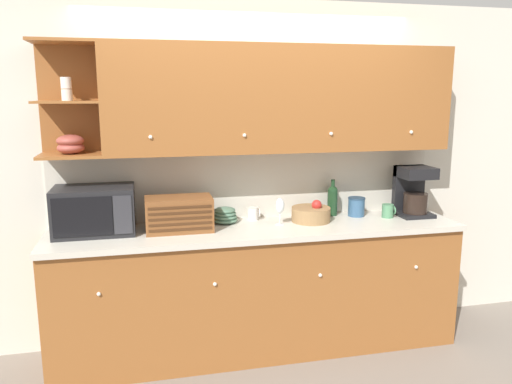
{
  "coord_description": "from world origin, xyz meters",
  "views": [
    {
      "loc": [
        -0.81,
        -3.73,
        1.92
      ],
      "look_at": [
        0.0,
        -0.21,
        1.2
      ],
      "focal_mm": 35.0,
      "sensor_mm": 36.0,
      "label": 1
    }
  ],
  "objects_px": {
    "wine_glass": "(280,207)",
    "storage_canister": "(356,207)",
    "mug": "(253,214)",
    "fruit_basket": "(311,214)",
    "microwave": "(94,210)",
    "coffee_maker": "(413,191)",
    "bread_box": "(179,214)",
    "mug_blue_second": "(388,211)",
    "wine_bottle": "(332,199)",
    "bowl_stack_on_counter": "(225,215)"
  },
  "relations": [
    {
      "from": "bread_box",
      "to": "coffee_maker",
      "type": "distance_m",
      "value": 1.85
    },
    {
      "from": "microwave",
      "to": "coffee_maker",
      "type": "distance_m",
      "value": 2.42
    },
    {
      "from": "wine_glass",
      "to": "fruit_basket",
      "type": "bearing_deg",
      "value": 9.26
    },
    {
      "from": "mug",
      "to": "fruit_basket",
      "type": "distance_m",
      "value": 0.44
    },
    {
      "from": "fruit_basket",
      "to": "mug_blue_second",
      "type": "xyz_separation_m",
      "value": [
        0.63,
        -0.02,
        -0.0
      ]
    },
    {
      "from": "mug",
      "to": "mug_blue_second",
      "type": "bearing_deg",
      "value": -9.01
    },
    {
      "from": "wine_bottle",
      "to": "storage_canister",
      "type": "bearing_deg",
      "value": -20.07
    },
    {
      "from": "microwave",
      "to": "wine_bottle",
      "type": "xyz_separation_m",
      "value": [
        1.8,
        0.12,
        -0.03
      ]
    },
    {
      "from": "mug",
      "to": "coffee_maker",
      "type": "distance_m",
      "value": 1.28
    },
    {
      "from": "bread_box",
      "to": "mug",
      "type": "distance_m",
      "value": 0.61
    },
    {
      "from": "mug",
      "to": "fruit_basket",
      "type": "relative_size",
      "value": 0.33
    },
    {
      "from": "microwave",
      "to": "wine_bottle",
      "type": "distance_m",
      "value": 1.8
    },
    {
      "from": "wine_glass",
      "to": "storage_canister",
      "type": "distance_m",
      "value": 0.68
    },
    {
      "from": "bread_box",
      "to": "fruit_basket",
      "type": "height_order",
      "value": "bread_box"
    },
    {
      "from": "bowl_stack_on_counter",
      "to": "mug_blue_second",
      "type": "relative_size",
      "value": 1.83
    },
    {
      "from": "fruit_basket",
      "to": "wine_bottle",
      "type": "height_order",
      "value": "wine_bottle"
    },
    {
      "from": "mug",
      "to": "fruit_basket",
      "type": "bearing_deg",
      "value": -19.41
    },
    {
      "from": "bread_box",
      "to": "bowl_stack_on_counter",
      "type": "relative_size",
      "value": 2.42
    },
    {
      "from": "coffee_maker",
      "to": "storage_canister",
      "type": "bearing_deg",
      "value": 170.02
    },
    {
      "from": "fruit_basket",
      "to": "wine_bottle",
      "type": "distance_m",
      "value": 0.28
    },
    {
      "from": "bread_box",
      "to": "wine_bottle",
      "type": "bearing_deg",
      "value": 8.56
    },
    {
      "from": "mug",
      "to": "wine_glass",
      "type": "relative_size",
      "value": 0.49
    },
    {
      "from": "bowl_stack_on_counter",
      "to": "storage_canister",
      "type": "height_order",
      "value": "storage_canister"
    },
    {
      "from": "wine_glass",
      "to": "coffee_maker",
      "type": "xyz_separation_m",
      "value": [
        1.11,
        0.05,
        0.06
      ]
    },
    {
      "from": "wine_bottle",
      "to": "mug",
      "type": "bearing_deg",
      "value": -179.89
    },
    {
      "from": "coffee_maker",
      "to": "mug_blue_second",
      "type": "bearing_deg",
      "value": -173.81
    },
    {
      "from": "fruit_basket",
      "to": "storage_canister",
      "type": "relative_size",
      "value": 1.99
    },
    {
      "from": "mug",
      "to": "wine_bottle",
      "type": "distance_m",
      "value": 0.65
    },
    {
      "from": "bowl_stack_on_counter",
      "to": "wine_glass",
      "type": "distance_m",
      "value": 0.42
    },
    {
      "from": "mug",
      "to": "coffee_maker",
      "type": "xyz_separation_m",
      "value": [
        1.27,
        -0.14,
        0.15
      ]
    },
    {
      "from": "fruit_basket",
      "to": "storage_canister",
      "type": "bearing_deg",
      "value": 11.63
    },
    {
      "from": "microwave",
      "to": "storage_canister",
      "type": "bearing_deg",
      "value": 1.57
    },
    {
      "from": "wine_glass",
      "to": "wine_bottle",
      "type": "height_order",
      "value": "wine_bottle"
    },
    {
      "from": "microwave",
      "to": "bowl_stack_on_counter",
      "type": "height_order",
      "value": "microwave"
    },
    {
      "from": "microwave",
      "to": "wine_glass",
      "type": "xyz_separation_m",
      "value": [
        1.31,
        -0.07,
        -0.03
      ]
    },
    {
      "from": "fruit_basket",
      "to": "storage_canister",
      "type": "xyz_separation_m",
      "value": [
        0.41,
        0.08,
        0.02
      ]
    },
    {
      "from": "microwave",
      "to": "wine_glass",
      "type": "distance_m",
      "value": 1.31
    },
    {
      "from": "bowl_stack_on_counter",
      "to": "mug_blue_second",
      "type": "xyz_separation_m",
      "value": [
        1.27,
        -0.12,
        -0.0
      ]
    },
    {
      "from": "mug",
      "to": "storage_canister",
      "type": "relative_size",
      "value": 0.66
    },
    {
      "from": "fruit_basket",
      "to": "wine_bottle",
      "type": "relative_size",
      "value": 1.02
    },
    {
      "from": "bowl_stack_on_counter",
      "to": "mug_blue_second",
      "type": "distance_m",
      "value": 1.28
    },
    {
      "from": "bowl_stack_on_counter",
      "to": "fruit_basket",
      "type": "xyz_separation_m",
      "value": [
        0.65,
        -0.11,
        0.0
      ]
    },
    {
      "from": "microwave",
      "to": "bowl_stack_on_counter",
      "type": "xyz_separation_m",
      "value": [
        0.93,
        0.08,
        -0.11
      ]
    },
    {
      "from": "bread_box",
      "to": "storage_canister",
      "type": "height_order",
      "value": "bread_box"
    },
    {
      "from": "microwave",
      "to": "mug_blue_second",
      "type": "xyz_separation_m",
      "value": [
        2.2,
        -0.05,
        -0.11
      ]
    },
    {
      "from": "bread_box",
      "to": "fruit_basket",
      "type": "xyz_separation_m",
      "value": [
        1.0,
        0.04,
        -0.06
      ]
    },
    {
      "from": "bowl_stack_on_counter",
      "to": "storage_canister",
      "type": "distance_m",
      "value": 1.05
    },
    {
      "from": "fruit_basket",
      "to": "coffee_maker",
      "type": "bearing_deg",
      "value": 0.37
    },
    {
      "from": "bread_box",
      "to": "wine_glass",
      "type": "xyz_separation_m",
      "value": [
        0.74,
        -0.01,
        0.02
      ]
    },
    {
      "from": "microwave",
      "to": "coffee_maker",
      "type": "relative_size",
      "value": 1.38
    }
  ]
}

